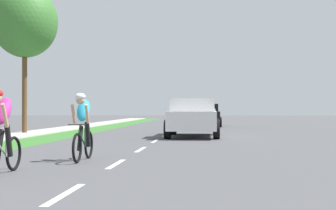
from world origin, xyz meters
name	(u,v)px	position (x,y,z in m)	size (l,w,h in m)	color
ground_plane	(164,136)	(0.00, 20.00, 0.00)	(120.00, 120.00, 0.00)	#4C4C4F
grass_verge	(63,135)	(-4.61, 20.00, 0.00)	(1.88, 70.00, 0.01)	#38722D
sidewalk_concrete	(22,135)	(-6.50, 20.00, 0.00)	(1.90, 70.00, 0.10)	#B2ADA3
lane_markings_center	(171,131)	(0.00, 24.00, 0.00)	(0.12, 54.07, 0.01)	white
cyclist_lead	(2,131)	(-1.78, 7.22, 0.81)	(0.42, 1.72, 1.58)	black
cyclist_trailing	(83,126)	(-0.90, 9.65, 0.81)	(0.42, 1.72, 1.58)	black
pickup_white	(193,118)	(1.32, 19.36, 0.83)	(2.22, 5.10, 1.64)	silver
sedan_black	(206,115)	(1.79, 31.32, 0.77)	(1.98, 4.30, 1.52)	black
street_tree_near	(25,22)	(-6.91, 21.28, 5.41)	(3.17, 3.17, 7.18)	brown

